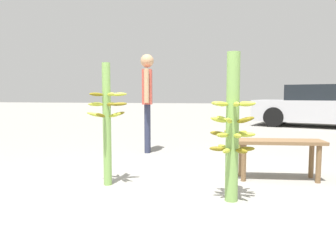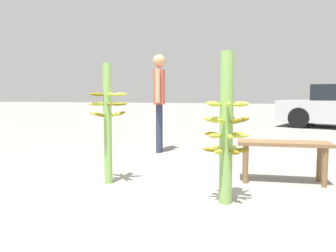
# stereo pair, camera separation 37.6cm
# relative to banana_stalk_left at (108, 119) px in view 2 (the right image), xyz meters

# --- Properties ---
(ground_plane) EXTENTS (80.00, 80.00, 0.00)m
(ground_plane) POSITION_rel_banana_stalk_left_xyz_m (0.75, -0.32, -0.75)
(ground_plane) COLOR gray
(banana_stalk_left) EXTENTS (0.45, 0.46, 1.38)m
(banana_stalk_left) POSITION_rel_banana_stalk_left_xyz_m (0.00, 0.00, 0.00)
(banana_stalk_left) COLOR #7AA851
(banana_stalk_left) RESTS_ON ground_plane
(banana_stalk_center) EXTENTS (0.44, 0.43, 1.42)m
(banana_stalk_center) POSITION_rel_banana_stalk_left_xyz_m (1.39, -0.27, -0.04)
(banana_stalk_center) COLOR #7AA851
(banana_stalk_center) RESTS_ON ground_plane
(vendor_person) EXTENTS (0.24, 0.55, 1.74)m
(vendor_person) POSITION_rel_banana_stalk_left_xyz_m (-0.16, 2.19, 0.32)
(vendor_person) COLOR #2D334C
(vendor_person) RESTS_ON ground_plane
(market_bench) EXTENTS (1.08, 0.47, 0.48)m
(market_bench) POSITION_rel_banana_stalk_left_xyz_m (1.92, 0.68, -0.36)
(market_bench) COLOR brown
(market_bench) RESTS_ON ground_plane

